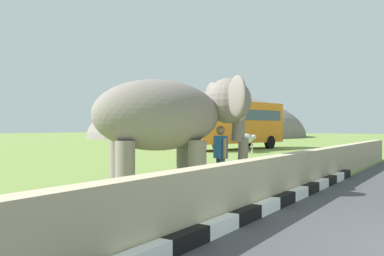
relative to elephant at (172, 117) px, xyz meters
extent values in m
cube|color=black|center=(-3.53, -2.79, -1.75)|extent=(0.90, 0.20, 0.24)
cube|color=white|center=(-2.63, -2.79, -1.75)|extent=(0.90, 0.20, 0.24)
cube|color=black|center=(-1.73, -2.79, -1.75)|extent=(0.90, 0.20, 0.24)
cube|color=white|center=(-0.83, -2.79, -1.75)|extent=(0.90, 0.20, 0.24)
cube|color=black|center=(0.07, -2.79, -1.75)|extent=(0.90, 0.20, 0.24)
cube|color=white|center=(0.97, -2.79, -1.75)|extent=(0.90, 0.20, 0.24)
cube|color=black|center=(1.87, -2.79, -1.75)|extent=(0.90, 0.20, 0.24)
cube|color=white|center=(2.77, -2.79, -1.75)|extent=(0.90, 0.20, 0.24)
cube|color=black|center=(3.67, -2.79, -1.75)|extent=(0.90, 0.20, 0.24)
cube|color=white|center=(4.57, -2.79, -1.75)|extent=(0.90, 0.20, 0.24)
cube|color=black|center=(5.47, -2.79, -1.75)|extent=(0.90, 0.20, 0.24)
cube|color=tan|center=(0.17, -2.49, -1.37)|extent=(28.00, 0.36, 1.00)
cylinder|color=slate|center=(0.66, 0.06, -1.21)|extent=(0.44, 0.44, 1.32)
cylinder|color=slate|center=(0.11, -0.65, -1.21)|extent=(0.44, 0.44, 1.32)
cylinder|color=slate|center=(-0.69, 1.10, -1.21)|extent=(0.44, 0.44, 1.32)
cylinder|color=slate|center=(-1.24, 0.38, -1.21)|extent=(0.44, 0.44, 1.32)
ellipsoid|color=slate|center=(-0.29, 0.22, 0.04)|extent=(3.43, 3.16, 1.70)
sphere|color=slate|center=(1.19, -0.92, 0.43)|extent=(1.16, 1.16, 1.16)
ellipsoid|color=#D84C8C|center=(1.42, -1.09, 0.58)|extent=(0.68, 0.73, 0.44)
ellipsoid|color=slate|center=(1.55, -0.21, 0.48)|extent=(0.74, 0.86, 1.00)
ellipsoid|color=slate|center=(0.60, -1.45, 0.48)|extent=(0.74, 0.86, 1.00)
cylinder|color=slate|center=(1.42, -1.09, -0.12)|extent=(0.56, 0.58, 0.99)
cylinder|color=slate|center=(1.51, -1.16, -0.92)|extent=(0.40, 0.41, 0.82)
cone|color=beige|center=(1.55, -0.84, -0.02)|extent=(0.46, 0.53, 0.22)
cone|color=beige|center=(1.21, -1.28, -0.02)|extent=(0.46, 0.53, 0.22)
cylinder|color=navy|center=(1.28, -0.59, -1.46)|extent=(0.15, 0.15, 0.82)
cylinder|color=navy|center=(1.16, -0.74, -1.46)|extent=(0.15, 0.15, 0.82)
cube|color=#1E59B2|center=(1.22, -0.67, -0.76)|extent=(0.43, 0.46, 0.58)
cylinder|color=#9E7251|center=(1.38, -0.46, -0.79)|extent=(0.15, 0.15, 0.52)
cylinder|color=#9E7251|center=(1.06, -0.87, -0.79)|extent=(0.13, 0.13, 0.52)
sphere|color=#9E7251|center=(1.22, -0.67, -0.33)|extent=(0.23, 0.23, 0.23)
cube|color=orange|center=(18.99, 8.07, 0.13)|extent=(9.28, 4.56, 3.00)
cube|color=#3F5160|center=(18.99, 8.07, 0.67)|extent=(8.60, 4.43, 0.76)
cylinder|color=black|center=(22.05, 8.50, -1.37)|extent=(1.04, 0.53, 1.00)
cylinder|color=black|center=(21.50, 6.27, -1.37)|extent=(1.04, 0.53, 1.00)
cylinder|color=black|center=(16.49, 9.87, -1.37)|extent=(1.04, 0.53, 1.00)
cylinder|color=black|center=(15.94, 7.64, -1.37)|extent=(1.04, 0.53, 1.00)
cylinder|color=beige|center=(16.13, 5.62, -1.54)|extent=(0.12, 0.12, 0.65)
cylinder|color=beige|center=(16.08, 5.26, -1.54)|extent=(0.12, 0.12, 0.65)
cylinder|color=beige|center=(15.24, 5.75, -1.54)|extent=(0.12, 0.12, 0.65)
cylinder|color=beige|center=(15.19, 5.39, -1.54)|extent=(0.12, 0.12, 0.65)
ellipsoid|color=beige|center=(15.66, 5.50, -0.97)|extent=(1.57, 0.81, 0.66)
ellipsoid|color=beige|center=(16.58, 5.37, -0.87)|extent=(0.43, 0.32, 0.32)
ellipsoid|color=slate|center=(53.17, 31.93, -1.87)|extent=(43.42, 34.74, 15.61)
camera|label=1|loc=(-7.98, -5.77, -0.26)|focal=38.12mm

